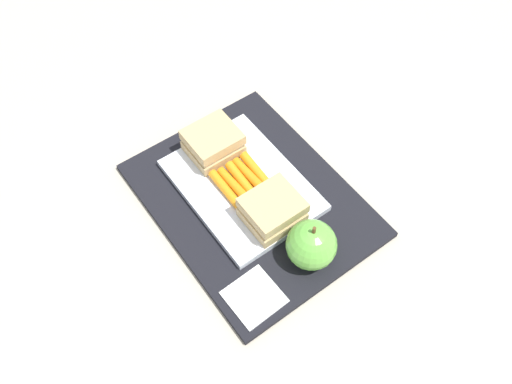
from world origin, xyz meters
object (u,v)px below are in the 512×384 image
object	(u,v)px
food_tray	(242,185)
carrot_sticks_bundle	(242,180)
sandwich_half_left	(213,142)
apple	(311,245)
sandwich_half_right	(272,210)
paper_napkin	(254,297)

from	to	relation	value
food_tray	carrot_sticks_bundle	bearing A→B (deg)	70.65
sandwich_half_left	apple	xyz separation A→B (m)	(0.23, 0.01, 0.00)
sandwich_half_left	carrot_sticks_bundle	xyz separation A→B (m)	(0.08, 0.00, -0.02)
sandwich_half_right	carrot_sticks_bundle	distance (m)	0.08
paper_napkin	apple	bearing A→B (deg)	91.95
food_tray	paper_napkin	distance (m)	0.19
food_tray	sandwich_half_left	size ratio (longest dim) A/B	2.88
sandwich_half_right	paper_napkin	distance (m)	0.13
carrot_sticks_bundle	paper_napkin	bearing A→B (deg)	-30.22
apple	carrot_sticks_bundle	bearing A→B (deg)	-176.96
sandwich_half_right	apple	size ratio (longest dim) A/B	0.96
sandwich_half_left	carrot_sticks_bundle	bearing A→B (deg)	0.16
food_tray	sandwich_half_left	bearing A→B (deg)	180.00
food_tray	carrot_sticks_bundle	distance (m)	0.01
carrot_sticks_bundle	paper_napkin	world-z (taller)	carrot_sticks_bundle
apple	paper_napkin	size ratio (longest dim) A/B	1.19
food_tray	sandwich_half_right	xyz separation A→B (m)	(0.08, 0.00, 0.03)
carrot_sticks_bundle	apple	bearing A→B (deg)	3.04
food_tray	apple	size ratio (longest dim) A/B	2.76
sandwich_half_right	apple	bearing A→B (deg)	6.19
sandwich_half_right	carrot_sticks_bundle	bearing A→B (deg)	179.84
food_tray	paper_napkin	world-z (taller)	food_tray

